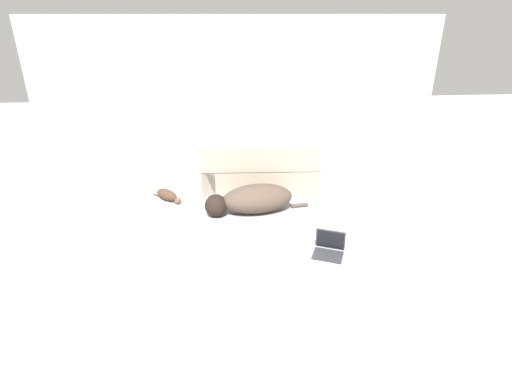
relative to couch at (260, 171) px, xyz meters
name	(u,v)px	position (x,y,z in m)	size (l,w,h in m)	color
ground_plane	(260,321)	(-0.29, -3.03, -0.25)	(20.00, 20.00, 0.00)	#999EA3
wall_back	(238,99)	(-0.29, 0.67, 0.99)	(6.40, 0.06, 2.47)	beige
couch	(260,171)	(0.00, 0.00, 0.00)	(1.79, 1.00, 0.78)	tan
dog	(252,199)	(-0.19, -0.91, -0.06)	(1.45, 0.59, 0.39)	#4C3D33
cat	(168,195)	(-1.39, -0.43, -0.17)	(0.46, 0.41, 0.16)	#473323
laptop_open	(329,246)	(0.60, -1.99, -0.17)	(0.42, 0.40, 0.26)	#2D2D33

